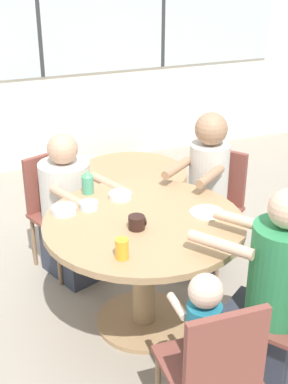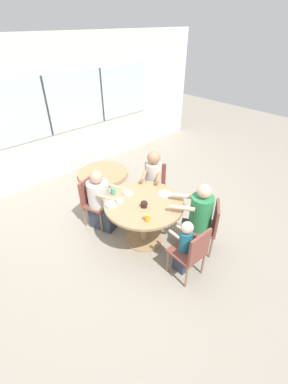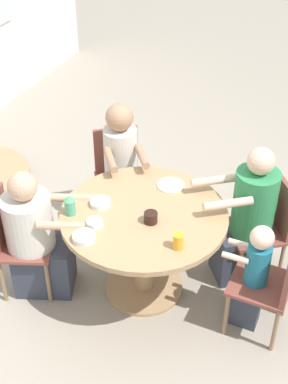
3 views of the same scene
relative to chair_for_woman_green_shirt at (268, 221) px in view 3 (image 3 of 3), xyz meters
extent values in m
plane|color=gray|center=(-0.55, 0.79, -0.50)|extent=(16.00, 16.00, 0.00)
cylinder|color=tan|center=(-0.55, 0.79, 0.22)|extent=(1.18, 1.18, 0.04)
cylinder|color=tan|center=(-0.55, 0.79, -0.15)|extent=(0.14, 0.14, 0.71)
cylinder|color=tan|center=(-0.55, 0.79, -0.49)|extent=(0.60, 0.60, 0.03)
cube|color=brown|center=(-0.05, 0.08, -0.09)|extent=(0.56, 0.56, 0.03)
cube|color=brown|center=(0.05, -0.07, 0.14)|extent=(0.33, 0.25, 0.42)
cylinder|color=#8C6B4C|center=(-0.29, 0.12, -0.30)|extent=(0.03, 0.03, 0.40)
cylinder|color=#8C6B4C|center=(-0.01, 0.31, -0.30)|extent=(0.03, 0.03, 0.40)
cylinder|color=#8C6B4C|center=(-0.09, -0.16, -0.30)|extent=(0.03, 0.03, 0.40)
cylinder|color=#8C6B4C|center=(0.18, 0.03, -0.30)|extent=(0.03, 0.03, 0.40)
cube|color=brown|center=(0.16, 1.30, -0.09)|extent=(0.56, 0.56, 0.03)
cube|color=brown|center=(0.30, 1.40, 0.14)|extent=(0.25, 0.33, 0.42)
cylinder|color=#8C6B4C|center=(0.12, 1.06, -0.30)|extent=(0.03, 0.03, 0.40)
cylinder|color=#8C6B4C|center=(-0.08, 1.34, -0.30)|extent=(0.03, 0.03, 0.40)
cylinder|color=#8C6B4C|center=(0.39, 1.26, -0.30)|extent=(0.03, 0.03, 0.40)
cylinder|color=#8C6B4C|center=(0.20, 1.54, -0.30)|extent=(0.03, 0.03, 0.40)
cube|color=brown|center=(-0.85, 1.61, -0.09)|extent=(0.51, 0.51, 0.03)
cylinder|color=#8C6B4C|center=(-0.63, 1.51, -0.30)|extent=(0.03, 0.03, 0.40)
cylinder|color=#8C6B4C|center=(-0.95, 1.39, -0.30)|extent=(0.03, 0.03, 0.40)
cylinder|color=#8C6B4C|center=(-0.75, 1.83, -0.30)|extent=(0.03, 0.03, 0.40)
cylinder|color=#8C6B4C|center=(-1.07, 1.71, -0.30)|extent=(0.03, 0.03, 0.40)
cube|color=brown|center=(-0.58, -0.08, -0.09)|extent=(0.41, 0.41, 0.03)
cylinder|color=#8C6B4C|center=(-0.75, 0.10, -0.30)|extent=(0.03, 0.03, 0.40)
cylinder|color=#8C6B4C|center=(-0.41, 0.08, -0.30)|extent=(0.03, 0.03, 0.40)
cylinder|color=#8C6B4C|center=(-0.76, -0.24, -0.30)|extent=(0.03, 0.03, 0.40)
cylinder|color=#8C6B4C|center=(-0.42, -0.26, -0.30)|extent=(0.03, 0.03, 0.40)
cube|color=#333847|center=(-0.11, 0.16, -0.29)|extent=(0.46, 0.48, 0.43)
cylinder|color=#2D844C|center=(-0.08, 0.11, 0.19)|extent=(0.32, 0.32, 0.53)
sphere|color=#DBB293|center=(-0.08, 0.11, 0.56)|extent=(0.20, 0.20, 0.20)
cylinder|color=#DBB293|center=(-0.35, 0.25, 0.34)|extent=(0.25, 0.32, 0.06)
cylinder|color=#DBB293|center=(-0.11, 0.41, 0.34)|extent=(0.25, 0.32, 0.06)
cube|color=#333847|center=(0.08, 1.24, -0.29)|extent=(0.42, 0.40, 0.43)
cylinder|color=beige|center=(0.12, 1.28, 0.19)|extent=(0.28, 0.28, 0.53)
sphere|color=#A37A5B|center=(0.12, 1.28, 0.56)|extent=(0.22, 0.22, 0.22)
cylinder|color=#A37A5B|center=(0.01, 1.04, 0.33)|extent=(0.28, 0.23, 0.06)
cylinder|color=#A37A5B|center=(-0.14, 1.24, 0.33)|extent=(0.28, 0.23, 0.06)
cube|color=#333847|center=(-0.81, 1.51, -0.29)|extent=(0.45, 0.51, 0.43)
cylinder|color=beige|center=(-0.83, 1.57, 0.13)|extent=(0.36, 0.36, 0.42)
sphere|color=tan|center=(-0.83, 1.57, 0.45)|extent=(0.21, 0.21, 0.21)
cylinder|color=tan|center=(-0.58, 1.34, 0.24)|extent=(0.19, 0.39, 0.06)
cylinder|color=tan|center=(-0.88, 1.23, 0.24)|extent=(0.19, 0.39, 0.06)
cube|color=#333847|center=(-0.58, -0.01, -0.29)|extent=(0.15, 0.20, 0.43)
cylinder|color=#1E7089|center=(-0.58, -0.04, 0.08)|extent=(0.16, 0.16, 0.31)
sphere|color=beige|center=(-0.58, -0.04, 0.31)|extent=(0.16, 0.16, 0.16)
cylinder|color=beige|center=(-0.65, 0.10, 0.15)|extent=(0.05, 0.18, 0.04)
cylinder|color=beige|center=(-0.50, 0.10, 0.15)|extent=(0.05, 0.18, 0.04)
cylinder|color=black|center=(-0.63, 0.71, 0.28)|extent=(0.09, 0.09, 0.08)
torus|color=black|center=(-0.58, 0.71, 0.28)|extent=(0.01, 0.06, 0.06)
cylinder|color=#4CA57F|center=(-0.75, 1.26, 0.30)|extent=(0.07, 0.07, 0.12)
cone|color=#4CB266|center=(-0.75, 1.26, 0.38)|extent=(0.08, 0.08, 0.04)
cylinder|color=gold|center=(-0.81, 0.45, 0.30)|extent=(0.07, 0.07, 0.11)
cylinder|color=silver|center=(-0.96, 1.05, 0.26)|extent=(0.15, 0.15, 0.04)
cylinder|color=white|center=(-0.59, 1.11, 0.26)|extent=(0.15, 0.15, 0.04)
cylinder|color=silver|center=(-0.81, 1.05, 0.27)|extent=(0.11, 0.11, 0.04)
cylinder|color=beige|center=(-0.17, 0.73, 0.25)|extent=(0.21, 0.21, 0.01)
camera|label=1|loc=(-1.55, -1.76, 1.73)|focal=50.00mm
camera|label=2|loc=(-2.62, -1.43, 2.49)|focal=24.00mm
camera|label=3|loc=(-3.27, -0.32, 2.56)|focal=50.00mm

